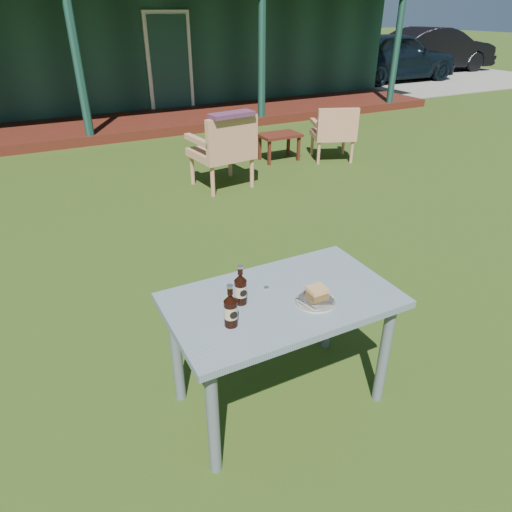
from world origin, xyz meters
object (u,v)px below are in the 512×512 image
car_near (392,56)px  side_table (279,138)px  plate (316,301)px  cola_bottle_far (231,310)px  car_far (435,50)px  armchair_right (334,131)px  cafe_table (282,313)px  cake_slice (317,293)px  armchair_left (225,148)px  cola_bottle_near (241,288)px

car_near → side_table: bearing=127.8°
car_near → plate: bearing=136.2°
car_near → cola_bottle_far: 14.02m
car_far → plate: (-12.43, -11.11, 0.01)m
plate → armchair_right: bearing=52.9°
cafe_table → cake_slice: bearing=-35.6°
armchair_right → armchair_left: bearing=-169.9°
car_far → armchair_left: car_far is taller
cola_bottle_near → cola_bottle_far: cola_bottle_far is taller
cola_bottle_far → side_table: bearing=57.5°
cafe_table → cola_bottle_far: (-0.34, -0.09, 0.19)m
armchair_right → cola_bottle_far: bearing=-131.4°
car_far → cake_slice: size_ratio=47.50×
car_near → armchair_right: car_near is taller
cafe_table → cake_slice: (0.14, -0.10, 0.15)m
plate → side_table: bearing=62.3°
car_far → cake_slice: (-12.41, -11.09, 0.05)m
cola_bottle_far → armchair_right: bearing=48.6°
car_near → cake_slice: 13.69m
car_far → cola_bottle_near: bearing=134.1°
cake_slice → armchair_left: 3.72m
car_far → cola_bottle_far: car_far is taller
cafe_table → side_table: (2.38, 4.18, -0.28)m
cola_bottle_far → armchair_right: 5.20m
cake_slice → cola_bottle_far: bearing=178.9°
cafe_table → plate: plate is taller
cola_bottle_near → armchair_right: (3.31, 3.75, -0.36)m
plate → armchair_right: 4.92m
car_far → cola_bottle_near: car_far is taller
car_far → cafe_table: bearing=134.7°
car_near → armchair_right: (-6.47, -6.03, -0.27)m
armchair_left → car_near: bearing=37.2°
car_far → car_near: bearing=114.7°
car_near → car_far: (2.99, 1.16, 0.00)m
cafe_table → side_table: size_ratio=2.00×
car_near → armchair_left: size_ratio=4.57×
cafe_table → armchair_right: bearing=50.8°
armchair_left → armchair_right: bearing=10.1°
car_far → armchair_right: bearing=130.7°
car_far → armchair_right: 11.89m
cake_slice → armchair_right: 4.90m
cola_bottle_far → armchair_right: cola_bottle_far is taller
cake_slice → armchair_left: armchair_left is taller
cafe_table → cola_bottle_far: bearing=-164.3°
armchair_left → side_table: 1.41m
cake_slice → armchair_right: same height
cola_bottle_near → side_table: (2.60, 4.13, -0.47)m
cola_bottle_near → side_table: size_ratio=0.36×
side_table → car_far: bearing=33.8°
cafe_table → cake_slice: size_ratio=13.04×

